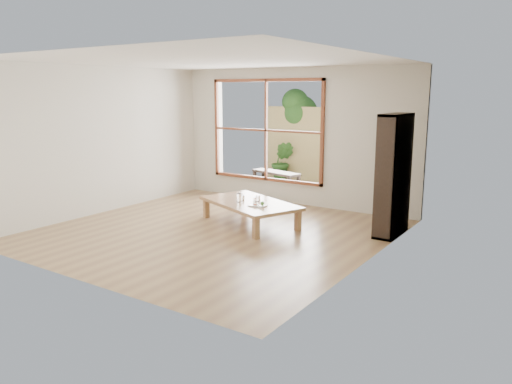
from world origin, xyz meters
TOP-DOWN VIEW (x-y plane):
  - ground at (0.00, 0.00)m, footprint 5.00×5.00m
  - low_table at (0.19, 0.69)m, footprint 1.96×1.55m
  - floor_cushion at (-0.51, 1.87)m, footprint 0.54×0.54m
  - bookshelf at (2.33, 1.39)m, footprint 0.29×0.83m
  - glass_tall at (0.05, 0.57)m, footprint 0.08×0.08m
  - glass_mid at (0.29, 0.79)m, footprint 0.07×0.07m
  - glass_short at (0.26, 0.73)m, footprint 0.06×0.06m
  - glass_small at (0.01, 0.72)m, footprint 0.06×0.06m
  - food_tray at (0.49, 0.48)m, footprint 0.26×0.19m
  - deck at (-0.60, 3.56)m, footprint 2.80×2.00m
  - garden_bench at (-0.99, 3.45)m, footprint 1.26×0.64m
  - bamboo_fence at (-0.60, 4.56)m, footprint 2.80×0.06m
  - shrub_right at (0.21, 4.16)m, footprint 0.82×0.72m
  - shrub_left at (-1.34, 4.30)m, footprint 0.63×0.56m
  - garden_tree at (-1.28, 4.86)m, footprint 1.04×0.85m

SIDE VIEW (x-z plane):
  - ground at x=0.00m, z-range 0.00..0.00m
  - deck at x=-0.60m, z-range -0.03..0.03m
  - floor_cushion at x=-0.51m, z-range 0.00..0.08m
  - low_table at x=0.19m, z-range 0.14..0.52m
  - garden_bench at x=-0.99m, z-range 0.16..0.54m
  - food_tray at x=0.49m, z-range 0.35..0.44m
  - glass_short at x=0.26m, z-range 0.38..0.46m
  - glass_small at x=0.01m, z-range 0.38..0.46m
  - glass_mid at x=0.29m, z-range 0.38..0.48m
  - glass_tall at x=0.05m, z-range 0.38..0.52m
  - shrub_right at x=0.21m, z-range 0.03..0.93m
  - shrub_left at x=-1.34m, z-range 0.03..0.98m
  - bamboo_fence at x=-0.60m, z-range 0.00..1.80m
  - bookshelf at x=2.33m, z-range 0.00..1.84m
  - garden_tree at x=-1.28m, z-range 0.52..2.74m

